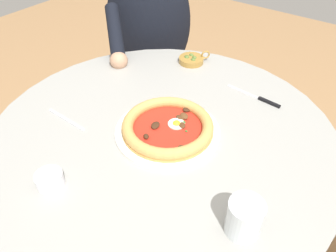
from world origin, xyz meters
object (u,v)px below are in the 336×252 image
at_px(dining_table, 163,169).
at_px(ramekin_capers, 50,179).
at_px(pizza_on_plate, 168,127).
at_px(steak_knife, 261,99).
at_px(diner_person, 150,64).
at_px(water_glass, 244,219).
at_px(cafe_chair_diner, 149,50).
at_px(olive_pan, 192,60).
at_px(fork_utensil, 66,119).

relative_size(dining_table, ramekin_capers, 15.21).
distance_m(dining_table, pizza_on_plate, 0.20).
bearing_deg(steak_knife, diner_person, -17.36).
distance_m(water_glass, cafe_chair_diner, 1.23).
distance_m(water_glass, diner_person, 1.09).
bearing_deg(pizza_on_plate, dining_table, 4.06).
relative_size(olive_pan, cafe_chair_diner, 0.12).
bearing_deg(cafe_chair_diner, pizza_on_plate, 133.31).
height_order(water_glass, olive_pan, water_glass).
distance_m(ramekin_capers, olive_pan, 0.73).
bearing_deg(dining_table, water_glass, 154.76).
distance_m(pizza_on_plate, steak_knife, 0.35).
bearing_deg(cafe_chair_diner, olive_pan, 150.40).
bearing_deg(cafe_chair_diner, dining_table, 132.21).
bearing_deg(water_glass, dining_table, -25.24).
xyz_separation_m(pizza_on_plate, diner_person, (0.50, -0.52, -0.19)).
relative_size(water_glass, steak_knife, 0.44).
relative_size(steak_knife, ramekin_capers, 2.92).
xyz_separation_m(dining_table, steak_knife, (-0.17, -0.32, 0.18)).
xyz_separation_m(water_glass, steak_knife, (0.17, -0.48, -0.03)).
bearing_deg(water_glass, diner_person, -39.85).
bearing_deg(dining_table, ramekin_capers, 73.94).
xyz_separation_m(dining_table, ramekin_capers, (0.10, 0.33, 0.19)).
relative_size(steak_knife, diner_person, 0.17).
height_order(pizza_on_plate, ramekin_capers, pizza_on_plate).
relative_size(dining_table, pizza_on_plate, 3.36).
distance_m(dining_table, steak_knife, 0.40).
distance_m(dining_table, cafe_chair_diner, 0.85).
bearing_deg(steak_knife, ramekin_capers, 67.64).
distance_m(fork_utensil, cafe_chair_diner, 0.84).
height_order(water_glass, diner_person, diner_person).
bearing_deg(water_glass, steak_knife, -70.36).
relative_size(steak_knife, fork_utensil, 1.21).
relative_size(pizza_on_plate, fork_utensil, 1.87).
xyz_separation_m(pizza_on_plate, fork_utensil, (0.29, 0.14, -0.02)).
bearing_deg(pizza_on_plate, cafe_chair_diner, -46.69).
distance_m(pizza_on_plate, ramekin_capers, 0.35).
height_order(ramekin_capers, fork_utensil, ramekin_capers).
bearing_deg(ramekin_capers, diner_person, -65.98).
distance_m(steak_knife, olive_pan, 0.33).
relative_size(water_glass, ramekin_capers, 1.27).
distance_m(olive_pan, cafe_chair_diner, 0.51).
xyz_separation_m(ramekin_capers, olive_pan, (0.06, -0.72, -0.01)).
xyz_separation_m(diner_person, cafe_chair_diner, (0.09, -0.11, -0.00)).
relative_size(pizza_on_plate, steak_knife, 1.55).
height_order(steak_knife, ramekin_capers, ramekin_capers).
xyz_separation_m(pizza_on_plate, water_glass, (-0.32, 0.16, 0.02)).
distance_m(water_glass, olive_pan, 0.75).
bearing_deg(pizza_on_plate, ramekin_capers, 70.73).
bearing_deg(fork_utensil, olive_pan, -101.98).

